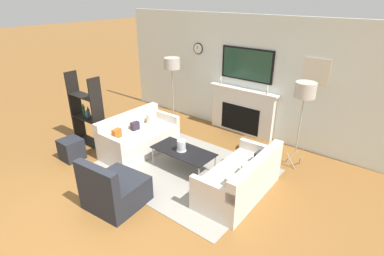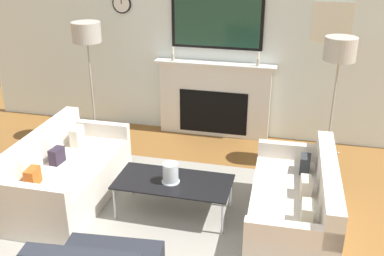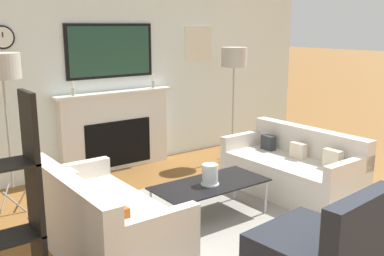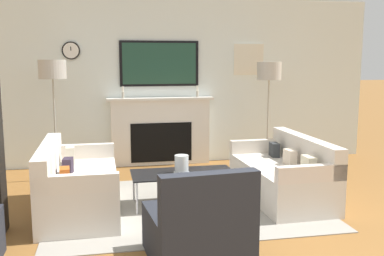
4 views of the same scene
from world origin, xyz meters
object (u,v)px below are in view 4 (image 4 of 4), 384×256
(coffee_table, at_px, (183,174))
(hurricane_candle, at_px, (182,165))
(couch_right, at_px, (284,177))
(armchair, at_px, (198,231))
(couch_left, at_px, (76,187))
(floor_lamp_right, at_px, (269,73))
(floor_lamp_left, at_px, (52,71))

(coffee_table, relative_size, hurricane_candle, 5.66)
(couch_right, bearing_deg, hurricane_candle, -179.84)
(armchair, bearing_deg, hurricane_candle, 85.34)
(armchair, bearing_deg, couch_right, 46.70)
(couch_left, bearing_deg, coffee_table, 0.95)
(couch_left, height_order, coffee_table, couch_left)
(couch_left, height_order, floor_lamp_right, floor_lamp_right)
(couch_right, height_order, floor_lamp_left, floor_lamp_left)
(floor_lamp_left, bearing_deg, hurricane_candle, -43.84)
(floor_lamp_left, relative_size, floor_lamp_right, 1.02)
(armchair, bearing_deg, couch_left, 126.06)
(couch_right, xyz_separation_m, hurricane_candle, (-1.28, -0.00, 0.21))
(hurricane_candle, bearing_deg, couch_left, 179.82)
(armchair, xyz_separation_m, floor_lamp_left, (-1.43, 2.97, 1.27))
(coffee_table, bearing_deg, floor_lamp_left, 137.03)
(couch_left, distance_m, coffee_table, 1.23)
(couch_right, relative_size, floor_lamp_right, 0.99)
(hurricane_candle, relative_size, floor_lamp_right, 0.13)
(floor_lamp_left, height_order, floor_lamp_right, floor_lamp_left)
(couch_right, bearing_deg, floor_lamp_left, 152.29)
(couch_right, height_order, armchair, armchair)
(armchair, bearing_deg, coffee_table, 84.58)
(couch_left, relative_size, armchair, 1.84)
(couch_right, relative_size, coffee_table, 1.37)
(floor_lamp_right, bearing_deg, floor_lamp_left, -180.00)
(couch_left, bearing_deg, floor_lamp_left, 103.25)
(floor_lamp_left, bearing_deg, armchair, -64.28)
(couch_right, distance_m, floor_lamp_left, 3.44)
(coffee_table, bearing_deg, couch_right, -0.93)
(armchair, xyz_separation_m, hurricane_candle, (0.12, 1.48, 0.21))
(couch_right, distance_m, hurricane_candle, 1.30)
(couch_left, bearing_deg, hurricane_candle, -0.18)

